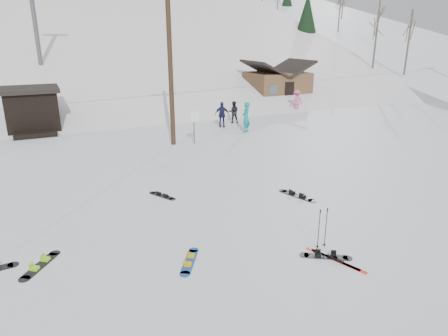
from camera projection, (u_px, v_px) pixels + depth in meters
name	position (u px, v px, depth m)	size (l,w,h in m)	color
ground	(276.00, 290.00, 9.57)	(200.00, 200.00, 0.00)	white
ski_slope	(80.00, 159.00, 60.68)	(60.00, 75.00, 45.00)	white
ridge_right	(306.00, 134.00, 71.26)	(34.00, 85.00, 36.00)	white
treeline_right	(331.00, 76.00, 60.10)	(20.00, 60.00, 10.00)	black
treeline_crest	(57.00, 64.00, 83.56)	(50.00, 6.00, 10.00)	black
utility_pole	(170.00, 58.00, 20.94)	(2.00, 0.26, 9.00)	#3A2819
trail_sign	(194.00, 122.00, 22.09)	(0.50, 0.09, 1.85)	#595B60
lift_hut	(32.00, 110.00, 25.16)	(3.40, 4.10, 2.75)	black
lift_tower_near	(33.00, 8.00, 31.30)	(2.20, 0.36, 8.00)	#595B60
cabin	(277.00, 86.00, 35.75)	(5.39, 4.40, 3.77)	brown
hero_snowboard	(189.00, 261.00, 10.76)	(0.90, 1.30, 0.10)	#194BA2
hero_skis	(335.00, 259.00, 10.84)	(0.71, 1.76, 0.10)	red
ski_poles	(322.00, 228.00, 11.31)	(0.34, 0.09, 1.22)	black
board_scatter_b	(162.00, 196.00, 15.17)	(0.76, 1.18, 0.09)	black
board_scatter_c	(40.00, 265.00, 10.58)	(1.05, 1.31, 0.11)	black
board_scatter_d	(326.00, 256.00, 11.00)	(1.25, 0.90, 0.10)	black
board_scatter_f	(297.00, 195.00, 15.17)	(0.75, 1.60, 0.12)	black
skier_teal	(246.00, 117.00, 24.88)	(0.69, 0.45, 1.90)	#0D8287
skier_dark	(234.00, 112.00, 27.68)	(0.73, 0.57, 1.51)	black
skier_pink	(297.00, 101.00, 31.89)	(1.10, 0.63, 1.70)	#DC4D8C
skier_navy	(222.00, 115.00, 26.28)	(0.99, 0.41, 1.69)	#1A1940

